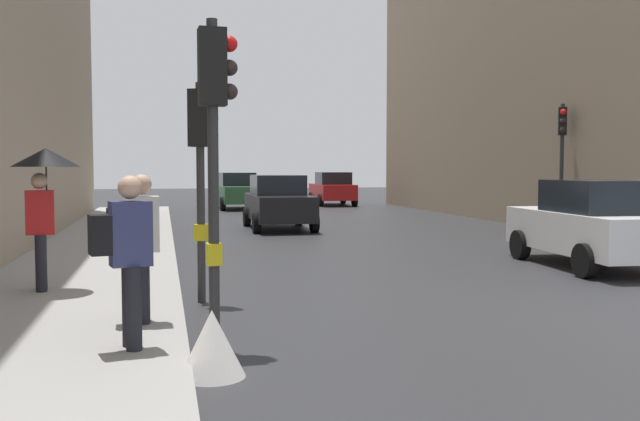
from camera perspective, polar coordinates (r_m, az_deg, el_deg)
ground_plane at (r=10.40m, az=24.24°, el=-7.95°), size 120.00×120.00×0.00m
sidewalk_kerb at (r=14.33m, az=-17.91°, el=-4.40°), size 3.16×40.00×0.16m
building_facade_right at (r=30.76m, az=23.90°, el=10.36°), size 12.00×25.06×11.67m
traffic_light_mid_street at (r=22.45m, az=19.04°, el=5.09°), size 0.35×0.45×3.92m
traffic_light_near_left at (r=7.85m, az=-8.52°, el=7.06°), size 0.44×0.26×3.63m
traffic_light_near_right at (r=10.51m, az=-9.56°, el=4.75°), size 0.45×0.34×3.26m
car_green_estate at (r=34.34m, az=-6.72°, el=1.60°), size 2.17×4.28×1.76m
car_white_compact at (r=15.14m, az=21.31°, el=-1.02°), size 2.23×4.31×1.76m
car_dark_suv at (r=22.97m, az=-3.38°, el=0.68°), size 2.05×4.21×1.76m
car_red_sedan at (r=37.47m, az=1.02°, el=1.78°), size 2.11×4.25×1.76m
pedestrian_with_umbrella at (r=11.26m, az=-21.48°, el=2.40°), size 1.00×1.00×2.14m
pedestrian_with_grey_backpack at (r=7.39m, az=-15.44°, el=-3.20°), size 0.65×0.41×1.77m
pedestrian_with_black_backpack at (r=8.62m, az=-14.53°, el=-2.25°), size 0.61×0.36×1.77m
warning_sign_triangle at (r=6.93m, az=-8.75°, el=-10.62°), size 0.64×0.64×0.65m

